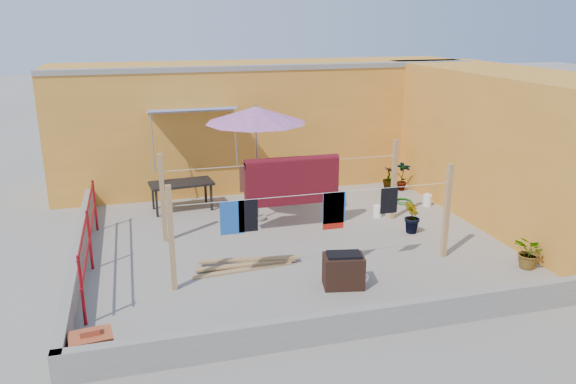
# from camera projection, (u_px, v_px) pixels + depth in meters

# --- Properties ---
(ground) EXTENTS (80.00, 80.00, 0.00)m
(ground) POSITION_uv_depth(u_px,v_px,m) (295.00, 243.00, 11.24)
(ground) COLOR #9E998E
(ground) RESTS_ON ground
(wall_back) EXTENTS (11.00, 3.27, 3.21)m
(wall_back) POSITION_uv_depth(u_px,v_px,m) (264.00, 122.00, 15.21)
(wall_back) COLOR orange
(wall_back) RESTS_ON ground
(wall_right) EXTENTS (2.40, 9.00, 3.20)m
(wall_right) POSITION_uv_depth(u_px,v_px,m) (526.00, 149.00, 12.11)
(wall_right) COLOR orange
(wall_right) RESTS_ON ground
(parapet_front) EXTENTS (8.30, 0.16, 0.44)m
(parapet_front) POSITION_uv_depth(u_px,v_px,m) (367.00, 322.00, 7.89)
(parapet_front) COLOR gray
(parapet_front) RESTS_ON ground
(parapet_left) EXTENTS (0.16, 7.30, 0.44)m
(parapet_left) POSITION_uv_depth(u_px,v_px,m) (79.00, 255.00, 10.13)
(parapet_left) COLOR gray
(parapet_left) RESTS_ON ground
(red_railing) EXTENTS (0.05, 4.20, 1.10)m
(red_railing) POSITION_uv_depth(u_px,v_px,m) (89.00, 231.00, 9.86)
(red_railing) COLOR maroon
(red_railing) RESTS_ON ground
(clothesline_rig) EXTENTS (5.09, 2.35, 1.80)m
(clothesline_rig) POSITION_uv_depth(u_px,v_px,m) (293.00, 185.00, 11.51)
(clothesline_rig) COLOR tan
(clothesline_rig) RESTS_ON ground
(patio_umbrella) EXTENTS (2.74, 2.74, 2.60)m
(patio_umbrella) POSITION_uv_depth(u_px,v_px,m) (256.00, 116.00, 11.85)
(patio_umbrella) COLOR gray
(patio_umbrella) RESTS_ON ground
(outdoor_table) EXTENTS (1.50, 0.86, 0.67)m
(outdoor_table) POSITION_uv_depth(u_px,v_px,m) (181.00, 185.00, 13.01)
(outdoor_table) COLOR black
(outdoor_table) RESTS_ON ground
(brick_stack) EXTENTS (0.59, 0.46, 0.47)m
(brick_stack) POSITION_uv_depth(u_px,v_px,m) (92.00, 348.00, 7.29)
(brick_stack) COLOR #B6482A
(brick_stack) RESTS_ON ground
(lumber_pile) EXTENTS (1.98, 0.57, 0.12)m
(lumber_pile) POSITION_uv_depth(u_px,v_px,m) (246.00, 265.00, 10.10)
(lumber_pile) COLOR tan
(lumber_pile) RESTS_ON ground
(brazier) EXTENTS (0.73, 0.56, 0.60)m
(brazier) POSITION_uv_depth(u_px,v_px,m) (343.00, 270.00, 9.33)
(brazier) COLOR black
(brazier) RESTS_ON ground
(white_basin) EXTENTS (0.46, 0.46, 0.08)m
(white_basin) POSITION_uv_depth(u_px,v_px,m) (355.00, 277.00, 9.63)
(white_basin) COLOR white
(white_basin) RESTS_ON ground
(water_jug_a) EXTENTS (0.20, 0.20, 0.32)m
(water_jug_a) POSITION_uv_depth(u_px,v_px,m) (427.00, 200.00, 13.42)
(water_jug_a) COLOR white
(water_jug_a) RESTS_ON ground
(water_jug_b) EXTENTS (0.19, 0.19, 0.30)m
(water_jug_b) POSITION_uv_depth(u_px,v_px,m) (377.00, 211.00, 12.67)
(water_jug_b) COLOR white
(water_jug_b) RESTS_ON ground
(green_hose) EXTENTS (0.45, 0.45, 0.07)m
(green_hose) POSITION_uv_depth(u_px,v_px,m) (403.00, 201.00, 13.69)
(green_hose) COLOR #1C6917
(green_hose) RESTS_ON ground
(plant_back_a) EXTENTS (1.01, 0.97, 0.87)m
(plant_back_a) POSITION_uv_depth(u_px,v_px,m) (294.00, 183.00, 13.73)
(plant_back_a) COLOR #1E5117
(plant_back_a) RESTS_ON ground
(plant_back_b) EXTENTS (0.42, 0.42, 0.62)m
(plant_back_b) POSITION_uv_depth(u_px,v_px,m) (389.00, 178.00, 14.68)
(plant_back_b) COLOR #1E5117
(plant_back_b) RESTS_ON ground
(plant_right_a) EXTENTS (0.50, 0.49, 0.79)m
(plant_right_a) POSITION_uv_depth(u_px,v_px,m) (403.00, 176.00, 14.57)
(plant_right_a) COLOR #1E5117
(plant_right_a) RESTS_ON ground
(plant_right_b) EXTENTS (0.42, 0.47, 0.73)m
(plant_right_b) POSITION_uv_depth(u_px,v_px,m) (413.00, 217.00, 11.62)
(plant_right_b) COLOR #1E5117
(plant_right_b) RESTS_ON ground
(plant_right_c) EXTENTS (0.54, 0.60, 0.61)m
(plant_right_c) POSITION_uv_depth(u_px,v_px,m) (530.00, 253.00, 10.00)
(plant_right_c) COLOR #1E5117
(plant_right_c) RESTS_ON ground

